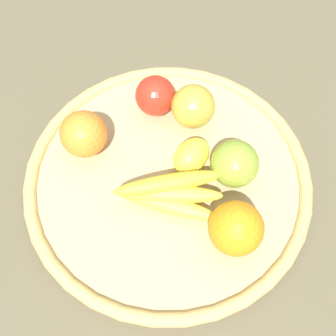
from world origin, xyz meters
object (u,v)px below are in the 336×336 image
object	(u,v)px
apple_1	(235,164)
apple_2	(155,96)
orange_0	(236,228)
banana_bunch	(168,194)
orange_1	(84,134)
apple_0	(193,107)
lemon_0	(192,156)

from	to	relation	value
apple_1	apple_2	world-z (taller)	apple_1
orange_0	banana_bunch	bearing A→B (deg)	40.77
orange_1	apple_1	bearing A→B (deg)	-120.19
apple_0	orange_1	world-z (taller)	orange_1
lemon_0	apple_2	size ratio (longest dim) A/B	0.99
orange_0	orange_1	xyz separation A→B (m)	(0.22, 0.17, -0.00)
apple_0	banana_bunch	size ratio (longest dim) A/B	0.44
apple_0	lemon_0	xyz separation A→B (m)	(-0.08, 0.03, -0.01)
apple_1	apple_2	size ratio (longest dim) A/B	1.09
orange_0	orange_1	world-z (taller)	orange_0
apple_2	orange_1	bearing A→B (deg)	108.03
apple_1	apple_2	distance (m)	0.18
lemon_0	orange_0	bearing A→B (deg)	-172.63
orange_1	apple_2	xyz separation A→B (m)	(0.04, -0.13, -0.00)
lemon_0	orange_1	bearing A→B (deg)	62.05
apple_0	orange_0	xyz separation A→B (m)	(-0.22, 0.01, 0.00)
banana_bunch	orange_1	size ratio (longest dim) A/B	2.21
apple_0	orange_0	distance (m)	0.22
orange_0	apple_2	distance (m)	0.27
banana_bunch	apple_1	distance (m)	0.11
apple_1	apple_0	bearing A→B (deg)	11.69
lemon_0	apple_1	xyz separation A→B (m)	(-0.04, -0.06, 0.01)
apple_0	apple_2	size ratio (longest dim) A/B	1.08
orange_0	orange_1	distance (m)	0.28
banana_bunch	apple_2	xyz separation A→B (m)	(0.18, -0.03, 0.01)
lemon_0	apple_2	xyz separation A→B (m)	(0.13, 0.02, 0.01)
orange_0	apple_0	bearing A→B (deg)	-3.14
banana_bunch	apple_1	world-z (taller)	apple_1
apple_0	orange_1	size ratio (longest dim) A/B	0.97
apple_1	orange_1	bearing A→B (deg)	59.81
orange_0	apple_1	bearing A→B (deg)	-20.74
apple_1	orange_1	world-z (taller)	same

